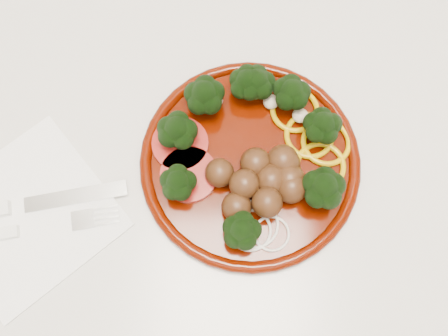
{
  "coord_description": "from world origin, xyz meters",
  "views": [
    {
      "loc": [
        0.03,
        1.55,
        1.46
      ],
      "look_at": [
        0.03,
        1.72,
        0.92
      ],
      "focal_mm": 40.0,
      "sensor_mm": 36.0,
      "label": 1
    }
  ],
  "objects_px": {
    "plate": "(252,156)",
    "knife": "(4,209)",
    "napkin": "(29,215)",
    "fork": "(3,234)"
  },
  "relations": [
    {
      "from": "knife",
      "to": "fork",
      "type": "bearing_deg",
      "value": -97.0
    },
    {
      "from": "plate",
      "to": "fork",
      "type": "bearing_deg",
      "value": -162.93
    },
    {
      "from": "napkin",
      "to": "fork",
      "type": "xyz_separation_m",
      "value": [
        -0.02,
        -0.02,
        0.01
      ]
    },
    {
      "from": "knife",
      "to": "napkin",
      "type": "bearing_deg",
      "value": -22.66
    },
    {
      "from": "knife",
      "to": "fork",
      "type": "xyz_separation_m",
      "value": [
        0.0,
        -0.03,
        -0.0
      ]
    },
    {
      "from": "plate",
      "to": "knife",
      "type": "distance_m",
      "value": 0.28
    },
    {
      "from": "napkin",
      "to": "knife",
      "type": "relative_size",
      "value": 0.79
    },
    {
      "from": "fork",
      "to": "knife",
      "type": "bearing_deg",
      "value": 83.0
    },
    {
      "from": "fork",
      "to": "napkin",
      "type": "bearing_deg",
      "value": 33.31
    },
    {
      "from": "napkin",
      "to": "knife",
      "type": "height_order",
      "value": "knife"
    }
  ]
}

